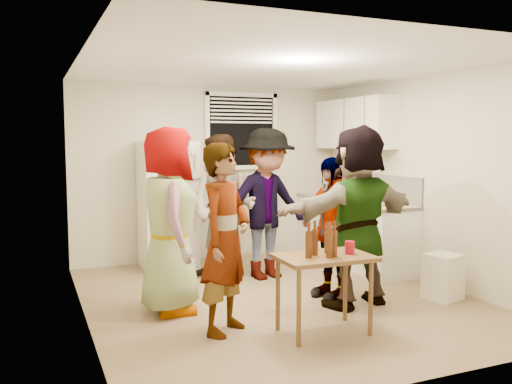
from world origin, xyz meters
name	(u,v)px	position (x,y,z in m)	size (l,w,h in m)	color
room	(278,298)	(0.00, 0.00, 0.00)	(4.00, 4.50, 2.50)	beige
window	(242,131)	(0.45, 2.21, 1.85)	(1.12, 0.10, 1.06)	white
refrigerator	(168,205)	(-0.75, 1.88, 0.85)	(0.70, 0.70, 1.70)	white
counter_lower	(352,232)	(1.70, 1.15, 0.43)	(0.60, 2.20, 0.86)	white
countertop	(353,201)	(1.70, 1.15, 0.88)	(0.64, 2.22, 0.04)	#BCAD93
backsplash	(370,186)	(1.99, 1.15, 1.08)	(0.03, 2.20, 0.36)	#AEAAA1
upper_cabinets	(354,124)	(1.83, 1.35, 1.95)	(0.34, 1.60, 0.70)	white
kettle	(344,198)	(1.65, 1.30, 0.90)	(0.27, 0.22, 0.22)	silver
paper_towel	(356,200)	(1.68, 1.04, 0.90)	(0.12, 0.12, 0.26)	white
wine_bottle	(327,194)	(1.75, 1.95, 0.90)	(0.08, 0.08, 0.32)	black
beer_bottle_counter	(358,202)	(1.60, 0.88, 0.90)	(0.07, 0.07, 0.25)	#47230C
blue_cup	(377,207)	(1.51, 0.31, 0.90)	(0.09, 0.09, 0.12)	#2527D0
picture_frame	(344,190)	(1.92, 1.74, 0.97)	(0.02, 0.17, 0.14)	gold
trash_bin	(443,276)	(1.64, -0.72, 0.25)	(0.34, 0.34, 0.49)	white
serving_table	(323,332)	(-0.07, -1.12, 0.00)	(0.84, 0.56, 0.71)	brown
beer_bottle_table	(327,253)	(0.00, -1.05, 0.71)	(0.05, 0.05, 0.21)	#47230C
red_cup	(350,254)	(0.17, -1.15, 0.71)	(0.09, 0.09, 0.12)	#A30B1E
guest_grey	(171,311)	(-1.19, 0.02, 0.00)	(0.91, 1.86, 0.59)	gray
guest_stripe	(226,331)	(-0.87, -0.75, 0.00)	(0.62, 1.70, 0.41)	#141933
guest_back_left	(224,280)	(-0.28, 0.96, 0.00)	(0.87, 1.80, 0.68)	brown
guest_back_right	(267,277)	(0.25, 0.87, 0.00)	(1.21, 1.87, 0.69)	#434348
guest_black	(330,297)	(0.55, -0.19, 0.00)	(0.90, 1.54, 0.38)	black
guest_orange	(356,305)	(0.66, -0.53, 0.00)	(1.74, 1.88, 0.56)	#DC8A40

